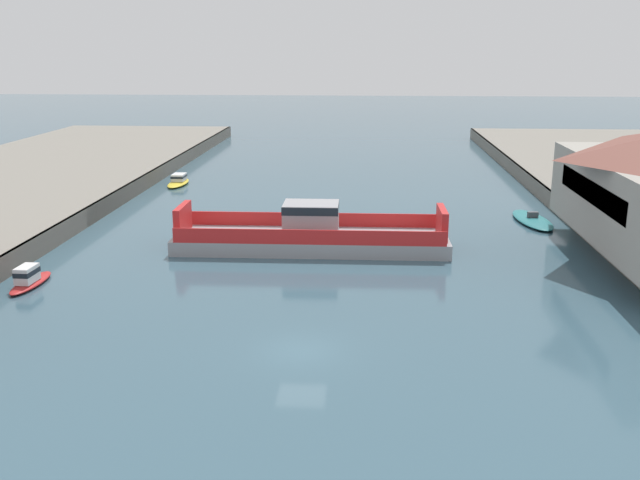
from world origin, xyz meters
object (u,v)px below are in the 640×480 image
chain_ferry (311,235)px  moored_boat_near_right (179,181)px  moored_boat_mid_left (532,220)px  moored_boat_near_left (29,278)px

chain_ferry → moored_boat_near_right: size_ratio=3.60×
moored_boat_near_right → moored_boat_mid_left: (35.90, -15.54, -0.21)m
moored_boat_near_right → chain_ferry: bearing=-56.2°
moored_boat_near_left → chain_ferry: bearing=30.1°
chain_ferry → moored_boat_near_right: chain_ferry is taller
moored_boat_near_left → moored_boat_mid_left: size_ratio=0.60×
moored_boat_mid_left → chain_ferry: bearing=-152.4°
moored_boat_near_left → moored_boat_mid_left: moored_boat_near_left is taller
chain_ferry → moored_boat_mid_left: size_ratio=2.54×
moored_boat_near_left → moored_boat_near_right: 35.53m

